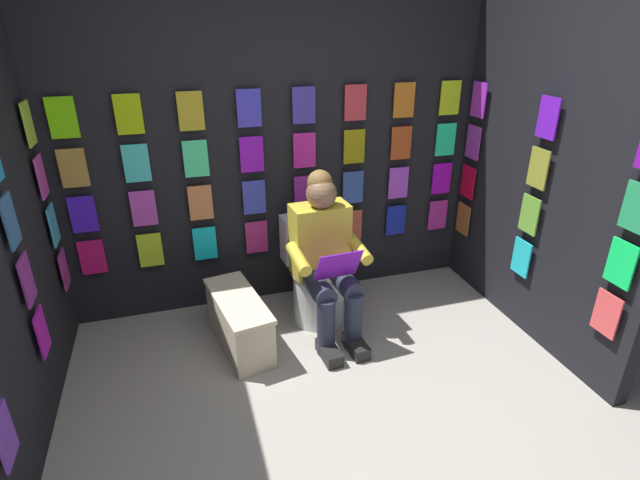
# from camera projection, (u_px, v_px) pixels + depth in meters

# --- Properties ---
(ground_plane) EXTENTS (30.00, 30.00, 0.00)m
(ground_plane) POSITION_uv_depth(u_px,v_px,m) (366.00, 473.00, 2.51)
(ground_plane) COLOR #9E998E
(display_wall_back) EXTENTS (3.26, 0.14, 2.48)m
(display_wall_back) POSITION_uv_depth(u_px,v_px,m) (276.00, 146.00, 3.66)
(display_wall_back) COLOR black
(display_wall_back) RESTS_ON ground
(display_wall_left) EXTENTS (0.14, 1.88, 2.48)m
(display_wall_left) POSITION_uv_depth(u_px,v_px,m) (550.00, 163.00, 3.24)
(display_wall_left) COLOR black
(display_wall_left) RESTS_ON ground
(toilet) EXTENTS (0.42, 0.57, 0.77)m
(toilet) POSITION_uv_depth(u_px,v_px,m) (315.00, 277.00, 3.71)
(toilet) COLOR white
(toilet) RESTS_ON ground
(person_reading) EXTENTS (0.54, 0.70, 1.19)m
(person_reading) POSITION_uv_depth(u_px,v_px,m) (326.00, 257.00, 3.41)
(person_reading) COLOR gold
(person_reading) RESTS_ON ground
(comic_longbox_near) EXTENTS (0.40, 0.78, 0.38)m
(comic_longbox_near) POSITION_uv_depth(u_px,v_px,m) (239.00, 322.00, 3.40)
(comic_longbox_near) COLOR beige
(comic_longbox_near) RESTS_ON ground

